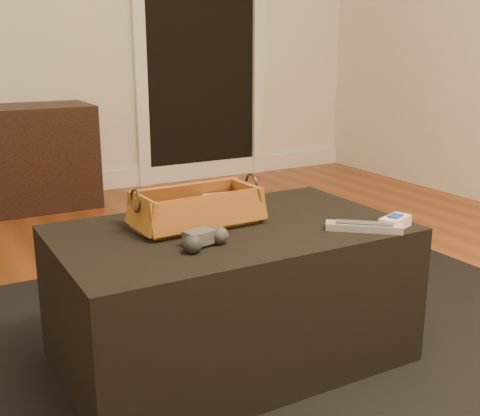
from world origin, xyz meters
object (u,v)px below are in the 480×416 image
tv_remote (194,219)px  silver_remote (364,227)px  cream_gadget (395,222)px  wicker_basket (197,210)px  game_controller (204,239)px  ottoman (231,294)px

tv_remote → silver_remote: bearing=-41.5°
silver_remote → cream_gadget: size_ratio=1.70×
wicker_basket → silver_remote: size_ratio=1.97×
wicker_basket → game_controller: wicker_basket is taller
cream_gadget → tv_remote: bearing=149.9°
tv_remote → cream_gadget: 0.58m
game_controller → ottoman: bearing=40.0°
tv_remote → cream_gadget: (0.51, -0.29, -0.01)m
tv_remote → ottoman: bearing=-38.7°
game_controller → silver_remote: size_ratio=0.78×
silver_remote → cream_gadget: bearing=-12.7°
ottoman → wicker_basket: bearing=136.5°
ottoman → tv_remote: tv_remote is taller
wicker_basket → cream_gadget: size_ratio=3.35×
tv_remote → cream_gadget: bearing=-38.0°
silver_remote → ottoman: bearing=145.6°
ottoman → silver_remote: 0.44m
wicker_basket → cream_gadget: bearing=-32.3°
ottoman → cream_gadget: 0.53m
tv_remote → silver_remote: size_ratio=1.02×
silver_remote → cream_gadget: 0.10m
tv_remote → wicker_basket: (0.02, 0.01, 0.02)m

